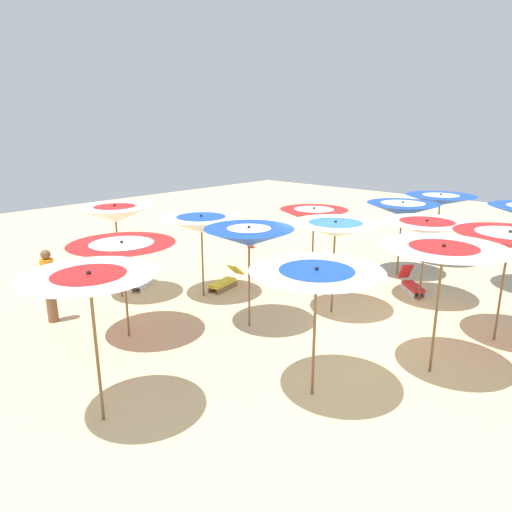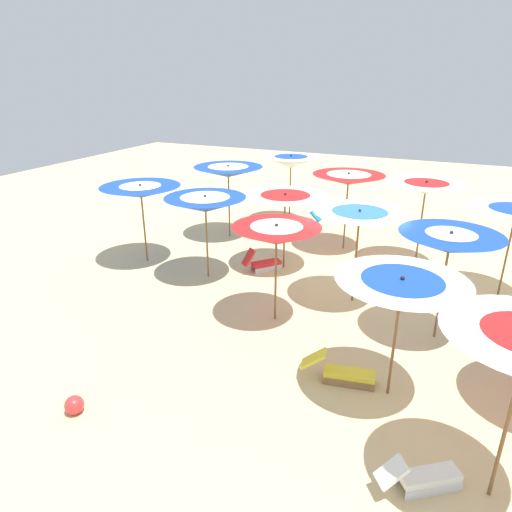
# 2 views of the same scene
# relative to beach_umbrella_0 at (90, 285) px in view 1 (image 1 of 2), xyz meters

# --- Properties ---
(ground) EXTENTS (41.40, 41.40, 0.04)m
(ground) POSITION_rel_beach_umbrella_0_xyz_m (0.48, 6.26, -2.28)
(ground) COLOR beige
(beach_umbrella_0) EXTENTS (1.98, 1.98, 2.48)m
(beach_umbrella_0) POSITION_rel_beach_umbrella_0_xyz_m (0.00, 0.00, 0.00)
(beach_umbrella_0) COLOR brown
(beach_umbrella_0) RESTS_ON ground
(beach_umbrella_1) EXTENTS (2.20, 2.20, 2.32)m
(beach_umbrella_1) POSITION_rel_beach_umbrella_0_xyz_m (2.00, 2.83, -0.16)
(beach_umbrella_1) COLOR brown
(beach_umbrella_1) RESTS_ON ground
(beach_umbrella_2) EXTENTS (2.24, 2.24, 2.50)m
(beach_umbrella_2) POSITION_rel_beach_umbrella_0_xyz_m (3.18, 4.97, 0.02)
(beach_umbrella_2) COLOR brown
(beach_umbrella_2) RESTS_ON ground
(beach_umbrella_3) EXTENTS (2.19, 2.19, 2.45)m
(beach_umbrella_3) POSITION_rel_beach_umbrella_0_xyz_m (3.65, 7.23, -0.03)
(beach_umbrella_3) COLOR brown
(beach_umbrella_3) RESTS_ON ground
(beach_umbrella_5) EXTENTS (2.24, 2.24, 2.18)m
(beach_umbrella_5) POSITION_rel_beach_umbrella_0_xyz_m (-2.34, 1.96, -0.30)
(beach_umbrella_5) COLOR brown
(beach_umbrella_5) RESTS_ON ground
(beach_umbrella_6) EXTENTS (2.00, 2.00, 2.38)m
(beach_umbrella_6) POSITION_rel_beach_umbrella_0_xyz_m (-0.76, 4.16, -0.14)
(beach_umbrella_6) COLOR brown
(beach_umbrella_6) RESTS_ON ground
(beach_umbrella_7) EXTENTS (2.13, 2.13, 2.34)m
(beach_umbrella_7) POSITION_rel_beach_umbrella_0_xyz_m (0.18, 6.14, -0.14)
(beach_umbrella_7) COLOR brown
(beach_umbrella_7) RESTS_ON ground
(beach_umbrella_8) EXTENTS (2.27, 2.27, 2.20)m
(beach_umbrella_8) POSITION_rel_beach_umbrella_0_xyz_m (1.43, 8.43, -0.28)
(beach_umbrella_8) COLOR brown
(beach_umbrella_8) RESTS_ON ground
(beach_umbrella_10) EXTENTS (1.98, 1.98, 2.54)m
(beach_umbrella_10) POSITION_rel_beach_umbrella_0_xyz_m (-4.62, 3.19, 0.02)
(beach_umbrella_10) COLOR brown
(beach_umbrella_10) RESTS_ON ground
(beach_umbrella_11) EXTENTS (2.13, 2.13, 2.26)m
(beach_umbrella_11) POSITION_rel_beach_umbrella_0_xyz_m (-3.06, 4.76, -0.27)
(beach_umbrella_11) COLOR brown
(beach_umbrella_11) RESTS_ON ground
(beach_umbrella_12) EXTENTS (1.92, 1.92, 2.29)m
(beach_umbrella_12) POSITION_rel_beach_umbrella_0_xyz_m (-1.45, 7.54, -0.23)
(beach_umbrella_12) COLOR brown
(beach_umbrella_12) RESTS_ON ground
(beach_umbrella_13) EXTENTS (2.13, 2.13, 2.31)m
(beach_umbrella_13) POSITION_rel_beach_umbrella_0_xyz_m (-0.03, 10.09, -0.20)
(beach_umbrella_13) COLOR brown
(beach_umbrella_13) RESTS_ON ground
(beach_umbrella_14) EXTENTS (2.26, 2.26, 2.34)m
(beach_umbrella_14) POSITION_rel_beach_umbrella_0_xyz_m (0.23, 12.33, -0.15)
(beach_umbrella_14) COLOR brown
(beach_umbrella_14) RESTS_ON ground
(lounger_0) EXTENTS (1.08, 1.00, 0.69)m
(lounger_0) POSITION_rel_beach_umbrella_0_xyz_m (1.00, 8.89, -2.04)
(lounger_0) COLOR silver
(lounger_0) RESTS_ON ground
(lounger_2) EXTENTS (0.56, 1.37, 0.58)m
(lounger_2) POSITION_rel_beach_umbrella_0_xyz_m (-3.06, 5.57, -2.06)
(lounger_2) COLOR olive
(lounger_2) RESTS_ON ground
(lounger_3) EXTENTS (0.93, 1.13, 0.55)m
(lounger_3) POSITION_rel_beach_umbrella_0_xyz_m (-4.88, 4.02, -2.06)
(lounger_3) COLOR silver
(lounger_3) RESTS_ON ground
(beachgoer_0) EXTENTS (0.30, 0.30, 1.76)m
(beachgoer_0) POSITION_rel_beach_umbrella_0_xyz_m (-4.36, 1.19, -1.33)
(beachgoer_0) COLOR brown
(beachgoer_0) RESTS_ON ground
(beach_ball) EXTENTS (0.31, 0.31, 0.31)m
(beach_ball) POSITION_rel_beach_umbrella_0_xyz_m (-5.67, 9.40, -2.10)
(beach_ball) COLOR red
(beach_ball) RESTS_ON ground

